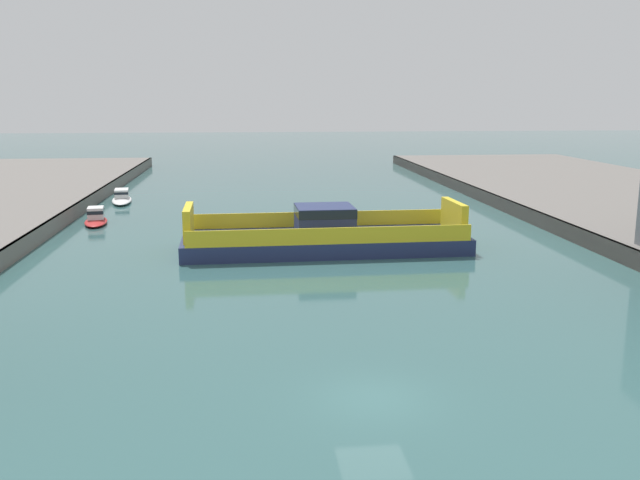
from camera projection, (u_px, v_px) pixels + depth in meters
name	position (u px, v px, depth m)	size (l,w,h in m)	color
ground_plane	(374.00, 399.00, 24.62)	(400.00, 400.00, 0.00)	#335B5B
chain_ferry	(324.00, 236.00, 48.67)	(19.95, 7.23, 3.30)	navy
moored_boat_near_left	(122.00, 197.00, 71.34)	(2.85, 7.09, 1.31)	white
moored_boat_near_right	(96.00, 218.00, 59.02)	(2.55, 5.39, 1.39)	red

